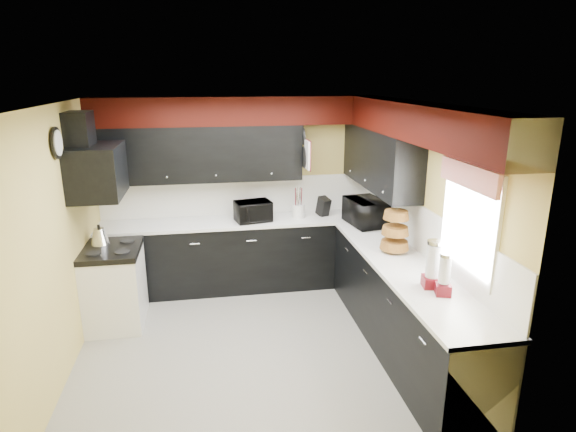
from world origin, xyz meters
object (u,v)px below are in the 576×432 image
at_px(microwave, 366,212).
at_px(kettle, 100,236).
at_px(utensil_crock, 298,211).
at_px(knife_block, 323,207).
at_px(toaster_oven, 253,211).

height_order(microwave, kettle, microwave).
xyz_separation_m(utensil_crock, kettle, (-2.39, -0.58, -0.02)).
bearing_deg(kettle, knife_block, 12.53).
bearing_deg(toaster_oven, kettle, -174.90).
bearing_deg(utensil_crock, knife_block, 4.17).
xyz_separation_m(toaster_oven, kettle, (-1.79, -0.53, -0.06)).
bearing_deg(kettle, toaster_oven, 16.43).
distance_m(toaster_oven, kettle, 1.87).
bearing_deg(utensil_crock, kettle, -166.30).
height_order(toaster_oven, knife_block, toaster_oven).
relative_size(knife_block, kettle, 1.24).
bearing_deg(toaster_oven, knife_block, -6.46).
distance_m(microwave, utensil_crock, 0.90).
bearing_deg(knife_block, toaster_oven, 163.73).
height_order(toaster_oven, utensil_crock, toaster_oven).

